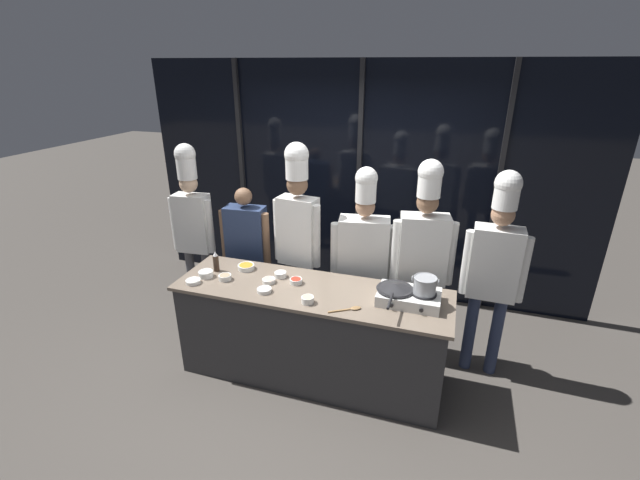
% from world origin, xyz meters
% --- Properties ---
extents(ground_plane, '(24.00, 24.00, 0.00)m').
position_xyz_m(ground_plane, '(0.00, 0.00, 0.00)').
color(ground_plane, '#47423D').
extents(window_wall_back, '(5.26, 0.09, 2.70)m').
position_xyz_m(window_wall_back, '(0.00, 1.75, 1.35)').
color(window_wall_back, black).
rests_on(window_wall_back, ground_plane).
extents(demo_counter, '(2.35, 0.70, 0.88)m').
position_xyz_m(demo_counter, '(0.00, 0.00, 0.44)').
color(demo_counter, '#2D2D30').
rests_on(demo_counter, ground_plane).
extents(portable_stove, '(0.49, 0.33, 0.10)m').
position_xyz_m(portable_stove, '(0.81, 0.04, 0.93)').
color(portable_stove, silver).
rests_on(portable_stove, demo_counter).
extents(frying_pan, '(0.30, 0.52, 0.04)m').
position_xyz_m(frying_pan, '(0.70, 0.03, 1.01)').
color(frying_pan, '#232326').
rests_on(frying_pan, portable_stove).
extents(stock_pot, '(0.21, 0.18, 0.14)m').
position_xyz_m(stock_pot, '(0.92, 0.04, 1.06)').
color(stock_pot, '#93969B').
rests_on(stock_pot, portable_stove).
extents(squeeze_bottle_soy, '(0.05, 0.05, 0.19)m').
position_xyz_m(squeeze_bottle_soy, '(-0.93, 0.06, 0.97)').
color(squeeze_bottle_soy, '#332319').
rests_on(squeeze_bottle_soy, demo_counter).
extents(prep_bowl_shrimp, '(0.12, 0.12, 0.04)m').
position_xyz_m(prep_bowl_shrimp, '(-0.39, -0.00, 0.90)').
color(prep_bowl_shrimp, white).
rests_on(prep_bowl_shrimp, demo_counter).
extents(prep_bowl_mushrooms, '(0.11, 0.11, 0.05)m').
position_xyz_m(prep_bowl_mushrooms, '(-0.77, -0.07, 0.91)').
color(prep_bowl_mushrooms, white).
rests_on(prep_bowl_mushrooms, demo_counter).
extents(prep_bowl_bean_sprouts, '(0.13, 0.13, 0.03)m').
position_xyz_m(prep_bowl_bean_sprouts, '(-1.01, -0.21, 0.90)').
color(prep_bowl_bean_sprouts, white).
rests_on(prep_bowl_bean_sprouts, demo_counter).
extents(prep_bowl_rice, '(0.12, 0.12, 0.03)m').
position_xyz_m(prep_bowl_rice, '(-0.35, -0.16, 0.90)').
color(prep_bowl_rice, white).
rests_on(prep_bowl_rice, demo_counter).
extents(prep_bowl_carrots, '(0.15, 0.15, 0.05)m').
position_xyz_m(prep_bowl_carrots, '(-0.69, 0.17, 0.91)').
color(prep_bowl_carrots, white).
rests_on(prep_bowl_carrots, demo_counter).
extents(prep_bowl_chili_flakes, '(0.11, 0.11, 0.05)m').
position_xyz_m(prep_bowl_chili_flakes, '(-0.16, 0.06, 0.91)').
color(prep_bowl_chili_flakes, white).
rests_on(prep_bowl_chili_flakes, demo_counter).
extents(prep_bowl_onion, '(0.11, 0.11, 0.05)m').
position_xyz_m(prep_bowl_onion, '(-0.33, 0.13, 0.91)').
color(prep_bowl_onion, white).
rests_on(prep_bowl_onion, demo_counter).
extents(prep_bowl_ginger, '(0.10, 0.10, 0.06)m').
position_xyz_m(prep_bowl_ginger, '(0.05, -0.22, 0.91)').
color(prep_bowl_ginger, white).
rests_on(prep_bowl_ginger, demo_counter).
extents(prep_bowl_garlic, '(0.13, 0.13, 0.06)m').
position_xyz_m(prep_bowl_garlic, '(-0.96, -0.07, 0.92)').
color(prep_bowl_garlic, white).
rests_on(prep_bowl_garlic, demo_counter).
extents(serving_spoon_slotted, '(0.24, 0.17, 0.02)m').
position_xyz_m(serving_spoon_slotted, '(0.40, -0.21, 0.89)').
color(serving_spoon_slotted, olive).
rests_on(serving_spoon_slotted, demo_counter).
extents(chef_head, '(0.47, 0.22, 1.92)m').
position_xyz_m(chef_head, '(-1.52, 0.62, 1.15)').
color(chef_head, '#4C4C51').
rests_on(chef_head, ground_plane).
extents(person_guest, '(0.52, 0.24, 1.52)m').
position_xyz_m(person_guest, '(-0.91, 0.62, 0.92)').
color(person_guest, '#4C4C51').
rests_on(person_guest, ground_plane).
extents(chef_sous, '(0.49, 0.24, 2.00)m').
position_xyz_m(chef_sous, '(-0.32, 0.57, 1.22)').
color(chef_sous, '#4C4C51').
rests_on(chef_sous, ground_plane).
extents(chef_line, '(0.61, 0.32, 1.81)m').
position_xyz_m(chef_line, '(0.31, 0.62, 1.02)').
color(chef_line, '#4C4C51').
rests_on(chef_line, ground_plane).
extents(chef_pastry, '(0.55, 0.30, 1.92)m').
position_xyz_m(chef_pastry, '(0.85, 0.61, 1.11)').
color(chef_pastry, '#2D3856').
rests_on(chef_pastry, ground_plane).
extents(chef_apprentice, '(0.52, 0.22, 1.89)m').
position_xyz_m(chef_apprentice, '(1.45, 0.54, 1.11)').
color(chef_apprentice, '#2D3856').
rests_on(chef_apprentice, ground_plane).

